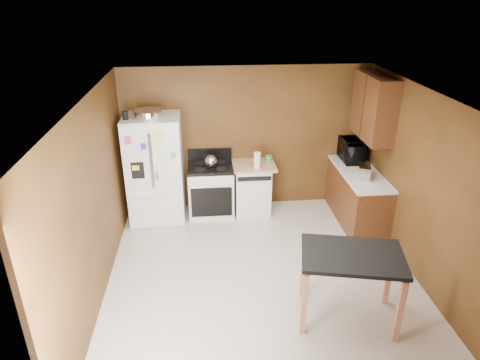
{
  "coord_description": "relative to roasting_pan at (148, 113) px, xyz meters",
  "views": [
    {
      "loc": [
        -0.74,
        -4.75,
        3.68
      ],
      "look_at": [
        -0.23,
        0.85,
        1.11
      ],
      "focal_mm": 32.0,
      "sensor_mm": 36.0,
      "label": 1
    }
  ],
  "objects": [
    {
      "name": "ceiling",
      "position": [
        1.59,
        -1.84,
        0.64
      ],
      "size": [
        4.5,
        4.5,
        0.0
      ],
      "primitive_type": "plane",
      "rotation": [
        3.14,
        0.0,
        0.0
      ],
      "color": "white",
      "rests_on": "ground"
    },
    {
      "name": "toaster",
      "position": [
        3.35,
        -0.64,
        -0.85
      ],
      "size": [
        0.26,
        0.33,
        0.21
      ],
      "primitive_type": "cube",
      "rotation": [
        0.0,
        0.0,
        -0.3
      ],
      "color": "silver",
      "rests_on": "right_cabinets"
    },
    {
      "name": "wall_right",
      "position": [
        3.69,
        -1.84,
        -0.61
      ],
      "size": [
        0.0,
        4.5,
        4.5
      ],
      "primitive_type": "plane",
      "rotation": [
        1.57,
        0.0,
        -1.57
      ],
      "color": "brown",
      "rests_on": "ground"
    },
    {
      "name": "green_canister",
      "position": [
        1.96,
        0.19,
        -0.91
      ],
      "size": [
        0.14,
        0.14,
        0.12
      ],
      "primitive_type": "cylinder",
      "rotation": [
        0.0,
        0.0,
        -0.38
      ],
      "color": "green",
      "rests_on": "dishwasher"
    },
    {
      "name": "wall_front",
      "position": [
        1.59,
        -4.09,
        -0.61
      ],
      "size": [
        4.2,
        0.0,
        4.2
      ],
      "primitive_type": "plane",
      "rotation": [
        -1.57,
        0.0,
        0.0
      ],
      "color": "brown",
      "rests_on": "ground"
    },
    {
      "name": "microwave",
      "position": [
        3.39,
        0.14,
        -0.79
      ],
      "size": [
        0.41,
        0.6,
        0.33
      ],
      "primitive_type": "imported",
      "rotation": [
        0.0,
        0.0,
        1.58
      ],
      "color": "black",
      "rests_on": "right_cabinets"
    },
    {
      "name": "pen_cup",
      "position": [
        -0.33,
        -0.11,
        0.01
      ],
      "size": [
        0.09,
        0.09,
        0.13
      ],
      "primitive_type": "cylinder",
      "color": "black",
      "rests_on": "refrigerator"
    },
    {
      "name": "island",
      "position": [
        2.49,
        -2.68,
        -1.09
      ],
      "size": [
        1.28,
        0.99,
        0.91
      ],
      "color": "black",
      "rests_on": "ground"
    },
    {
      "name": "gas_range",
      "position": [
        0.95,
        0.08,
        -1.39
      ],
      "size": [
        0.76,
        0.68,
        1.1
      ],
      "color": "white",
      "rests_on": "ground"
    },
    {
      "name": "paper_towel",
      "position": [
        1.73,
        -0.04,
        -0.83
      ],
      "size": [
        0.13,
        0.13,
        0.27
      ],
      "primitive_type": "cylinder",
      "rotation": [
        0.0,
        0.0,
        0.09
      ],
      "color": "white",
      "rests_on": "dishwasher"
    },
    {
      "name": "floor",
      "position": [
        1.59,
        -1.84,
        -1.86
      ],
      "size": [
        4.5,
        4.5,
        0.0
      ],
      "primitive_type": "plane",
      "color": "beige",
      "rests_on": "ground"
    },
    {
      "name": "right_cabinets",
      "position": [
        3.42,
        -0.36,
        -0.95
      ],
      "size": [
        0.63,
        1.58,
        2.45
      ],
      "color": "brown",
      "rests_on": "ground"
    },
    {
      "name": "wall_left",
      "position": [
        -0.51,
        -1.84,
        -0.61
      ],
      "size": [
        0.0,
        4.5,
        4.5
      ],
      "primitive_type": "plane",
      "rotation": [
        1.57,
        0.0,
        1.57
      ],
      "color": "brown",
      "rests_on": "ground"
    },
    {
      "name": "roasting_pan",
      "position": [
        0.0,
        0.0,
        0.0
      ],
      "size": [
        0.45,
        0.45,
        0.11
      ],
      "primitive_type": "cylinder",
      "color": "silver",
      "rests_on": "refrigerator"
    },
    {
      "name": "refrigerator",
      "position": [
        0.04,
        0.02,
        -0.96
      ],
      "size": [
        0.9,
        0.8,
        1.8
      ],
      "color": "white",
      "rests_on": "ground"
    },
    {
      "name": "wall_back",
      "position": [
        1.59,
        0.41,
        -0.61
      ],
      "size": [
        4.2,
        0.0,
        4.2
      ],
      "primitive_type": "plane",
      "rotation": [
        1.57,
        0.0,
        0.0
      ],
      "color": "brown",
      "rests_on": "ground"
    },
    {
      "name": "dishwasher",
      "position": [
        1.67,
        0.1,
        -1.4
      ],
      "size": [
        0.78,
        0.63,
        0.89
      ],
      "color": "white",
      "rests_on": "ground"
    },
    {
      "name": "kettle",
      "position": [
        0.96,
        0.02,
        -0.85
      ],
      "size": [
        0.21,
        0.21,
        0.21
      ],
      "primitive_type": "sphere",
      "color": "silver",
      "rests_on": "gas_range"
    }
  ]
}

